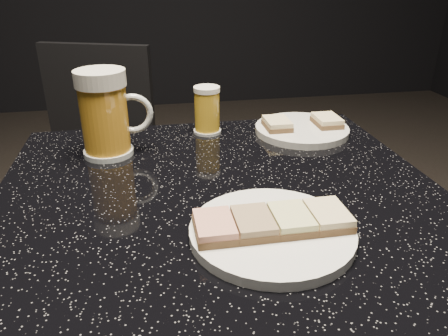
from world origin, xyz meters
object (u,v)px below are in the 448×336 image
at_px(table, 224,318).
at_px(beer_mug, 106,113).
at_px(beer_tumbler, 207,110).
at_px(chair, 92,163).
at_px(plate_large, 272,232).
at_px(plate_small, 302,130).

xyz_separation_m(table, beer_mug, (-0.18, 0.20, 0.32)).
distance_m(beer_tumbler, chair, 0.63).
distance_m(plate_large, chair, 0.96).
bearing_deg(beer_tumbler, beer_mug, -157.25).
bearing_deg(table, plate_large, -69.49).
height_order(plate_small, chair, chair).
xyz_separation_m(beer_tumbler, chair, (-0.31, 0.46, -0.30)).
height_order(plate_small, table, plate_small).
bearing_deg(chair, plate_small, -44.73).
relative_size(table, beer_tumbler, 7.65).
relative_size(plate_small, beer_tumbler, 1.99).
xyz_separation_m(plate_small, beer_tumbler, (-0.20, 0.04, 0.04)).
relative_size(plate_small, table, 0.26).
bearing_deg(table, plate_small, 49.55).
relative_size(beer_tumbler, chair, 0.12).
distance_m(table, beer_tumbler, 0.41).
xyz_separation_m(beer_mug, beer_tumbler, (0.20, 0.08, -0.03)).
bearing_deg(plate_large, chair, 111.33).
bearing_deg(chair, table, -68.55).
height_order(table, beer_mug, beer_mug).
xyz_separation_m(table, beer_tumbler, (0.02, 0.29, 0.29)).
xyz_separation_m(plate_small, chair, (-0.51, 0.50, -0.26)).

